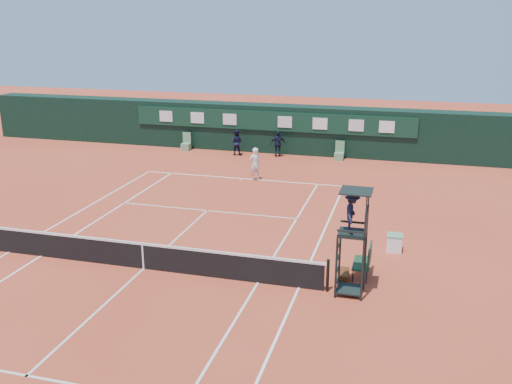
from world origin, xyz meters
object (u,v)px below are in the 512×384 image
Objects in this scene: umpire_chair at (353,220)px; player at (255,164)px; tennis_net at (143,255)px; cooler at (395,243)px; player_bench at (365,260)px.

umpire_chair is 1.93× the size of player.
tennis_net is 20.00× the size of cooler.
player_bench is 0.68× the size of player.
player_bench reaches higher than cooler.
umpire_chair is 13.49m from player.
player is (-6.36, 11.79, -1.57)m from umpire_chair.
tennis_net and player_bench have the same top height.
tennis_net is at bearing 41.74° from player.
cooler is (0.88, 2.48, -0.27)m from player_bench.
player is at bearing 122.88° from player_bench.
player reaches higher than tennis_net.
umpire_chair is (7.09, 0.04, 1.95)m from tennis_net.
umpire_chair is at bearing 73.61° from player.
tennis_net is at bearing -154.75° from cooler.
cooler is 10.97m from player.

